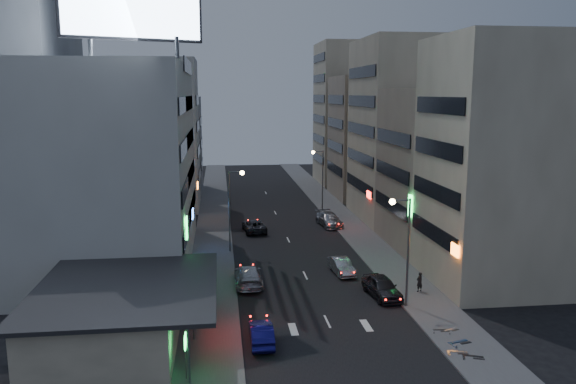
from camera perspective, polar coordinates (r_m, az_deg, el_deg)
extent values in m
plane|color=black|center=(36.23, 5.25, -15.42)|extent=(180.00, 180.00, 0.00)
cube|color=#4C4C4F|center=(63.85, -7.58, -4.10)|extent=(4.00, 120.00, 0.12)
cube|color=#4C4C4F|center=(65.61, 6.56, -3.69)|extent=(4.00, 120.00, 0.12)
cube|color=beige|center=(37.25, -17.48, -12.11)|extent=(8.00, 12.00, 3.60)
cube|color=black|center=(36.40, -16.08, -9.29)|extent=(11.00, 13.00, 0.25)
cube|color=black|center=(36.19, -9.50, -10.23)|extent=(0.12, 4.00, 0.90)
cube|color=#FF1E14|center=(36.18, -9.37, -10.23)|extent=(0.04, 3.70, 0.70)
cube|color=#BCBCB7|center=(53.26, -17.63, 2.50)|extent=(14.00, 24.00, 18.00)
cube|color=gray|center=(58.10, -26.41, 10.44)|extent=(10.00, 14.00, 34.00)
cube|color=beige|center=(48.19, 20.44, 2.79)|extent=(10.00, 11.00, 20.00)
cube|color=tan|center=(58.98, 15.65, 2.30)|extent=(11.00, 12.00, 16.00)
cube|color=beige|center=(70.65, 11.34, 6.14)|extent=(10.00, 14.00, 22.00)
cube|color=#BCBCB7|center=(77.58, -13.24, 5.66)|extent=(11.00, 10.00, 20.00)
cube|color=gray|center=(90.73, -12.62, 4.70)|extent=(12.00, 10.00, 15.00)
cube|color=tan|center=(85.26, 8.46, 5.51)|extent=(11.00, 12.00, 18.00)
cube|color=beige|center=(98.75, 6.61, 7.90)|extent=(12.00, 12.00, 24.00)
cylinder|color=#595B60|center=(42.98, -19.45, 13.75)|extent=(0.30, 0.30, 1.50)
cylinder|color=#595B60|center=(42.15, -11.21, 14.20)|extent=(0.30, 0.30, 1.50)
cube|color=black|center=(42.79, -15.57, 17.95)|extent=(9.52, 3.75, 5.00)
cube|color=#B3CEEE|center=(42.57, -15.51, 17.99)|extent=(9.04, 3.34, 4.60)
cylinder|color=#595B60|center=(41.84, 12.10, -6.05)|extent=(0.16, 0.16, 8.00)
cylinder|color=#595B60|center=(40.72, 11.37, -0.82)|extent=(1.40, 0.10, 0.10)
sphere|color=#FFD88C|center=(40.56, 10.56, -0.98)|extent=(0.44, 0.44, 0.44)
cylinder|color=#595B60|center=(55.14, -5.98, -1.99)|extent=(0.16, 0.16, 8.00)
cylinder|color=#595B60|center=(54.48, -5.32, 2.04)|extent=(1.40, 0.10, 0.10)
sphere|color=#FFD88C|center=(54.51, -4.68, 1.95)|extent=(0.44, 0.44, 0.44)
cylinder|color=#595B60|center=(74.07, 3.54, 1.13)|extent=(0.16, 0.16, 8.00)
cylinder|color=#595B60|center=(73.44, 3.03, 4.13)|extent=(1.40, 0.10, 0.10)
sphere|color=#FFD88C|center=(73.35, 2.57, 4.05)|extent=(0.44, 0.44, 0.44)
imported|color=#2B2B31|center=(44.46, 9.52, -9.47)|extent=(2.46, 4.95, 1.62)
imported|color=#A9AAB1|center=(49.50, 5.46, -7.50)|extent=(1.85, 4.22, 1.35)
imported|color=#29282E|center=(63.76, -3.46, -3.46)|extent=(2.76, 5.22, 1.40)
imported|color=#9E9FA5|center=(66.64, 4.20, -2.80)|extent=(2.86, 5.61, 1.56)
imported|color=navy|center=(36.36, -2.73, -14.14)|extent=(1.42, 4.06, 1.34)
imported|color=#A4A5AC|center=(46.56, -4.05, -8.48)|extent=(2.24, 5.45, 1.58)
imported|color=black|center=(45.80, 13.21, -8.88)|extent=(0.68, 0.58, 1.58)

